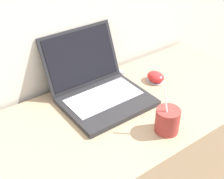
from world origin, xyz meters
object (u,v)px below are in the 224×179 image
computer_mouse (156,77)px  usb_stick (120,71)px  drink_cup (167,120)px  laptop (98,86)px

computer_mouse → usb_stick: computer_mouse is taller
drink_cup → computer_mouse: 0.33m
laptop → computer_mouse: laptop is taller
computer_mouse → usb_stick: bearing=116.0°
laptop → usb_stick: bearing=28.3°
laptop → drink_cup: size_ratio=2.10×
computer_mouse → usb_stick: 0.17m
drink_cup → computer_mouse: size_ratio=2.00×
drink_cup → usb_stick: drink_cup is taller
laptop → drink_cup: 0.32m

